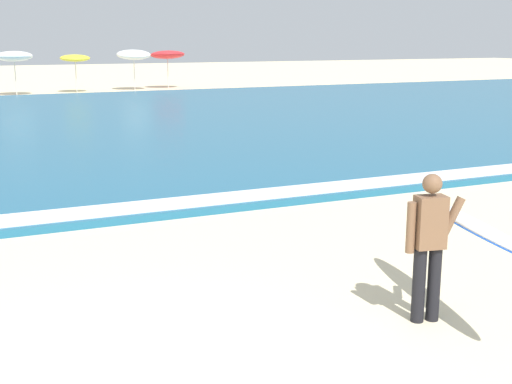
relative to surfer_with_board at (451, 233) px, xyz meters
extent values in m
cube|color=white|center=(-3.61, 6.13, -0.89)|extent=(120.00, 0.92, 0.01)
cylinder|color=black|center=(-0.35, 0.07, -0.60)|extent=(0.15, 0.15, 0.88)
cylinder|color=black|center=(-0.17, 0.04, -0.60)|extent=(0.15, 0.15, 0.88)
cube|color=brown|center=(-0.26, 0.06, 0.14)|extent=(0.38, 0.29, 0.60)
sphere|color=brown|center=(-0.26, 0.06, 0.58)|extent=(0.22, 0.22, 0.22)
cylinder|color=brown|center=(-0.48, 0.10, 0.09)|extent=(0.10, 0.10, 0.58)
cylinder|color=brown|center=(0.01, 0.02, 0.16)|extent=(0.32, 0.16, 0.51)
ellipsoid|color=white|center=(0.24, -0.05, 0.09)|extent=(0.85, 2.75, 0.14)
ellipsoid|color=blue|center=(0.24, -0.05, 0.07)|extent=(0.90, 2.87, 0.09)
cylinder|color=beige|center=(-1.40, 34.83, 0.01)|extent=(0.05, 0.05, 2.09)
ellipsoid|color=white|center=(-1.40, 34.83, 1.14)|extent=(2.04, 2.06, 0.63)
cylinder|color=beige|center=(2.06, 35.53, -0.06)|extent=(0.05, 0.05, 1.96)
ellipsoid|color=yellow|center=(2.06, 35.53, 0.98)|extent=(1.74, 1.76, 0.51)
cylinder|color=beige|center=(5.71, 36.05, 0.00)|extent=(0.05, 0.05, 2.08)
ellipsoid|color=white|center=(5.71, 36.05, 1.13)|extent=(2.09, 2.13, 0.77)
cylinder|color=beige|center=(8.08, 36.72, -0.01)|extent=(0.05, 0.05, 2.05)
ellipsoid|color=red|center=(8.08, 36.72, 1.09)|extent=(2.20, 2.23, 0.67)
camera|label=1|loc=(-5.06, -5.77, 2.15)|focal=47.51mm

